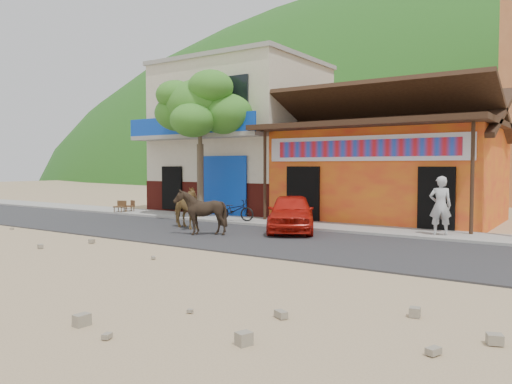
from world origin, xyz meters
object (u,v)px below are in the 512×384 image
scooter (234,210)px  pedestrian (440,206)px  cow_dark (200,212)px  cow_tan (184,207)px  cafe_chair_right (120,201)px  cafe_chair_left (129,201)px  red_car (291,213)px  tree (200,144)px

scooter → pedestrian: size_ratio=0.88×
cow_dark → pedestrian: size_ratio=0.81×
cow_dark → scooter: 3.48m
cow_tan → cafe_chair_right: 6.53m
cafe_chair_left → cafe_chair_right: (0.00, -0.54, 0.01)m
red_car → cafe_chair_right: (-9.55, 0.89, -0.06)m
tree → cafe_chair_right: tree is taller
cow_dark → cafe_chair_left: cow_dark is taller
tree → scooter: bearing=-13.2°
cafe_chair_left → cafe_chair_right: cafe_chair_right is taller
red_car → pedestrian: 4.69m
scooter → pedestrian: 7.55m
pedestrian → cafe_chair_left: pedestrian is taller
cafe_chair_right → cow_dark: bearing=-42.8°
cow_tan → cafe_chair_right: bearing=85.5°
tree → cafe_chair_right: 5.10m
cafe_chair_left → cafe_chair_right: bearing=-68.9°
tree → cow_dark: size_ratio=4.13×
tree → cafe_chair_left: (-4.40, 0.04, -2.53)m
cafe_chair_left → cafe_chair_right: size_ratio=0.97×
cafe_chair_right → pedestrian: bearing=-18.0°
tree → cow_tan: size_ratio=3.44×
tree → cow_tan: (1.69, -2.85, -2.34)m
tree → cow_dark: 5.51m
red_car → cafe_chair_right: bearing=146.3°
tree → red_car: size_ratio=1.64×
scooter → cow_tan: bearing=156.8°
cafe_chair_left → tree: bearing=20.5°
scooter → cafe_chair_right: cafe_chair_right is taller
cow_tan → scooter: (0.43, 2.35, -0.24)m
cafe_chair_left → pedestrian: bearing=20.3°
pedestrian → cafe_chair_left: (-14.05, 0.18, -0.43)m
red_car → cow_dark: bearing=-156.9°
cow_dark → cafe_chair_left: (-7.63, 3.83, -0.18)m
tree → cafe_chair_left: bearing=179.5°
tree → red_car: (5.15, -1.39, -2.46)m
red_car → pedestrian: bearing=-12.9°
scooter → cafe_chair_left: (-6.53, 0.54, 0.05)m
tree → cow_dark: bearing=-49.5°
tree → pedestrian: size_ratio=3.34×
cow_dark → red_car: (1.91, 2.40, -0.10)m
red_car → cafe_chair_right: 9.59m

